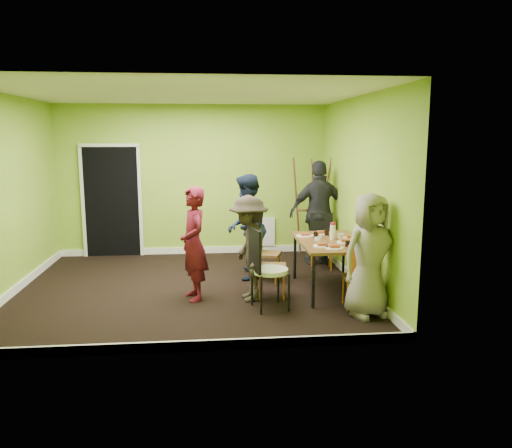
% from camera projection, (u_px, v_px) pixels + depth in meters
% --- Properties ---
extents(ground, '(5.00, 5.00, 0.00)m').
position_uv_depth(ground, '(191.00, 288.00, 7.39)').
color(ground, black).
rests_on(ground, ground).
extents(room_walls, '(5.04, 4.54, 2.82)m').
position_uv_depth(room_walls, '(188.00, 222.00, 7.26)').
color(room_walls, '#7FA72B').
rests_on(room_walls, ground).
extents(dining_table, '(0.90, 1.50, 0.75)m').
position_uv_depth(dining_table, '(331.00, 244.00, 7.12)').
color(dining_table, black).
rests_on(dining_table, ground).
extents(chair_left_far, '(0.49, 0.48, 0.93)m').
position_uv_depth(chair_left_far, '(262.00, 248.00, 7.68)').
color(chair_left_far, '#C06A12').
rests_on(chair_left_far, ground).
extents(chair_left_near, '(0.44, 0.44, 0.93)m').
position_uv_depth(chair_left_near, '(267.00, 260.00, 6.91)').
color(chair_left_near, '#C06A12').
rests_on(chair_left_near, ground).
extents(chair_back_end, '(0.44, 0.50, 0.92)m').
position_uv_depth(chair_back_end, '(321.00, 229.00, 8.52)').
color(chair_back_end, '#C06A12').
rests_on(chair_back_end, ground).
extents(chair_front_end, '(0.39, 0.39, 0.86)m').
position_uv_depth(chair_front_end, '(359.00, 273.00, 6.41)').
color(chair_front_end, '#C06A12').
rests_on(chair_front_end, ground).
extents(chair_bentwood, '(0.50, 0.49, 1.06)m').
position_uv_depth(chair_bentwood, '(265.00, 265.00, 6.40)').
color(chair_bentwood, black).
rests_on(chair_bentwood, ground).
extents(easel, '(0.74, 0.70, 1.85)m').
position_uv_depth(easel, '(310.00, 208.00, 9.19)').
color(easel, brown).
rests_on(easel, ground).
extents(plate_near_left, '(0.27, 0.27, 0.01)m').
position_uv_depth(plate_near_left, '(305.00, 236.00, 7.42)').
color(plate_near_left, white).
rests_on(plate_near_left, dining_table).
extents(plate_near_right, '(0.24, 0.24, 0.01)m').
position_uv_depth(plate_near_right, '(322.00, 246.00, 6.74)').
color(plate_near_right, white).
rests_on(plate_near_right, dining_table).
extents(plate_far_back, '(0.24, 0.24, 0.01)m').
position_uv_depth(plate_far_back, '(322.00, 234.00, 7.59)').
color(plate_far_back, white).
rests_on(plate_far_back, dining_table).
extents(plate_far_front, '(0.24, 0.24, 0.01)m').
position_uv_depth(plate_far_front, '(334.00, 248.00, 6.61)').
color(plate_far_front, white).
rests_on(plate_far_front, dining_table).
extents(plate_wall_back, '(0.25, 0.25, 0.01)m').
position_uv_depth(plate_wall_back, '(351.00, 238.00, 7.24)').
color(plate_wall_back, white).
rests_on(plate_wall_back, dining_table).
extents(plate_wall_front, '(0.25, 0.25, 0.01)m').
position_uv_depth(plate_wall_front, '(345.00, 242.00, 6.97)').
color(plate_wall_front, white).
rests_on(plate_wall_front, dining_table).
extents(thermos, '(0.08, 0.08, 0.21)m').
position_uv_depth(thermos, '(333.00, 232.00, 7.18)').
color(thermos, white).
rests_on(thermos, dining_table).
extents(blue_bottle, '(0.08, 0.08, 0.19)m').
position_uv_depth(blue_bottle, '(356.00, 238.00, 6.83)').
color(blue_bottle, blue).
rests_on(blue_bottle, dining_table).
extents(orange_bottle, '(0.04, 0.04, 0.08)m').
position_uv_depth(orange_bottle, '(318.00, 235.00, 7.32)').
color(orange_bottle, '#C06A12').
rests_on(orange_bottle, dining_table).
extents(glass_mid, '(0.06, 0.06, 0.09)m').
position_uv_depth(glass_mid, '(316.00, 235.00, 7.25)').
color(glass_mid, black).
rests_on(glass_mid, dining_table).
extents(glass_back, '(0.07, 0.07, 0.10)m').
position_uv_depth(glass_back, '(327.00, 232.00, 7.49)').
color(glass_back, black).
rests_on(glass_back, dining_table).
extents(glass_front, '(0.07, 0.07, 0.09)m').
position_uv_depth(glass_front, '(348.00, 243.00, 6.71)').
color(glass_front, black).
rests_on(glass_front, dining_table).
extents(cup_a, '(0.11, 0.11, 0.09)m').
position_uv_depth(cup_a, '(318.00, 240.00, 6.93)').
color(cup_a, white).
rests_on(cup_a, dining_table).
extents(cup_b, '(0.10, 0.10, 0.09)m').
position_uv_depth(cup_b, '(341.00, 236.00, 7.17)').
color(cup_b, white).
rests_on(cup_b, dining_table).
extents(person_standing, '(0.52, 0.65, 1.55)m').
position_uv_depth(person_standing, '(194.00, 244.00, 6.77)').
color(person_standing, '#5C0F1F').
rests_on(person_standing, ground).
extents(person_left_far, '(0.76, 0.90, 1.64)m').
position_uv_depth(person_left_far, '(247.00, 227.00, 7.80)').
color(person_left_far, '#131C31').
rests_on(person_left_far, ground).
extents(person_left_near, '(0.64, 0.98, 1.44)m').
position_uv_depth(person_left_near, '(249.00, 248.00, 6.75)').
color(person_left_near, '#2C251D').
rests_on(person_left_near, ground).
extents(person_back_end, '(1.09, 0.51, 1.81)m').
position_uv_depth(person_back_end, '(320.00, 213.00, 8.67)').
color(person_back_end, '#222327').
rests_on(person_back_end, ground).
extents(person_front_end, '(0.86, 0.69, 1.54)m').
position_uv_depth(person_front_end, '(370.00, 255.00, 6.13)').
color(person_front_end, gray).
rests_on(person_front_end, ground).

